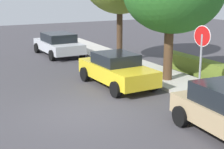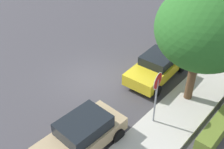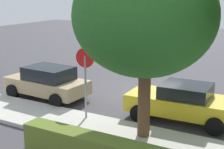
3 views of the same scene
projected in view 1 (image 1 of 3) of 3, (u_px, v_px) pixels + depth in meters
ground_plane at (84, 113)px, 11.66m from camera, size 60.00×60.00×0.00m
sidewalk_curb at (200, 91)px, 13.88m from camera, size 32.00×2.25×0.14m
stop_sign at (201, 49)px, 12.62m from camera, size 0.77×0.12×2.81m
parked_car_yellow at (117, 69)px, 14.76m from camera, size 4.17×2.12×1.42m
parked_car_silver at (58, 44)px, 21.50m from camera, size 4.35×2.24×1.40m
front_yard_hedge at (205, 69)px, 16.27m from camera, size 5.76×0.67×0.81m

